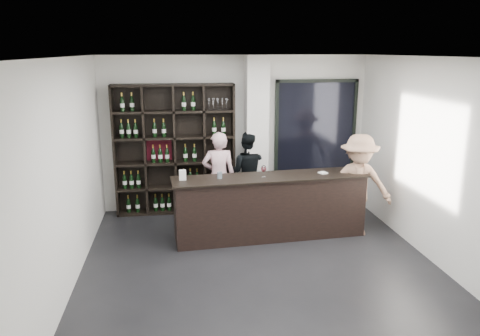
{
  "coord_description": "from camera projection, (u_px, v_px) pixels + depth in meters",
  "views": [
    {
      "loc": [
        -1.12,
        -5.94,
        2.99
      ],
      "look_at": [
        -0.14,
        1.1,
        1.19
      ],
      "focal_mm": 35.0,
      "sensor_mm": 36.0,
      "label": 1
    }
  ],
  "objects": [
    {
      "name": "wine_shelf",
      "position": [
        175.0,
        150.0,
        8.6
      ],
      "size": [
        2.2,
        0.35,
        2.4
      ],
      "primitive_type": null,
      "color": "black",
      "rests_on": "floor"
    },
    {
      "name": "wine_glass",
      "position": [
        264.0,
        171.0,
        7.35
      ],
      "size": [
        0.1,
        0.1,
        0.21
      ],
      "primitive_type": null,
      "rotation": [
        0.0,
        0.0,
        0.18
      ],
      "color": "white",
      "rests_on": "tasting_counter"
    },
    {
      "name": "structural_column",
      "position": [
        256.0,
        135.0,
        8.65
      ],
      "size": [
        0.4,
        0.4,
        2.9
      ],
      "primitive_type": "cube",
      "color": "silver",
      "rests_on": "floor"
    },
    {
      "name": "glass_panel",
      "position": [
        315.0,
        134.0,
        9.04
      ],
      "size": [
        1.6,
        0.08,
        2.1
      ],
      "color": "black",
      "rests_on": "floor"
    },
    {
      "name": "tasting_counter",
      "position": [
        270.0,
        207.0,
        7.57
      ],
      "size": [
        3.14,
        0.65,
        1.03
      ],
      "rotation": [
        0.0,
        0.0,
        0.07
      ],
      "color": "black",
      "rests_on": "floor"
    },
    {
      "name": "card_stand",
      "position": [
        183.0,
        175.0,
        7.19
      ],
      "size": [
        0.11,
        0.05,
        0.16
      ],
      "primitive_type": "cube",
      "rotation": [
        0.0,
        0.0,
        -0.0
      ],
      "color": "white",
      "rests_on": "tasting_counter"
    },
    {
      "name": "napkin_stack",
      "position": [
        323.0,
        173.0,
        7.6
      ],
      "size": [
        0.15,
        0.15,
        0.02
      ],
      "primitive_type": "cube",
      "rotation": [
        0.0,
        0.0,
        0.35
      ],
      "color": "white",
      "rests_on": "tasting_counter"
    },
    {
      "name": "spit_cup",
      "position": [
        220.0,
        175.0,
        7.29
      ],
      "size": [
        0.09,
        0.09,
        0.1
      ],
      "primitive_type": "cylinder",
      "rotation": [
        0.0,
        0.0,
        -0.21
      ],
      "color": "#9BB0BE",
      "rests_on": "tasting_counter"
    },
    {
      "name": "taster_pink",
      "position": [
        219.0,
        177.0,
        8.28
      ],
      "size": [
        0.61,
        0.42,
        1.61
      ],
      "primitive_type": "imported",
      "rotation": [
        0.0,
        0.0,
        3.08
      ],
      "color": "#D4A6AD",
      "rests_on": "floor"
    },
    {
      "name": "floor",
      "position": [
        261.0,
        268.0,
        6.59
      ],
      "size": [
        5.0,
        5.5,
        0.01
      ],
      "primitive_type": "cube",
      "color": "black",
      "rests_on": "ground"
    },
    {
      "name": "taster_black",
      "position": [
        248.0,
        172.0,
        8.73
      ],
      "size": [
        0.91,
        0.83,
        1.53
      ],
      "primitive_type": "imported",
      "rotation": [
        0.0,
        0.0,
        2.74
      ],
      "color": "black",
      "rests_on": "floor"
    },
    {
      "name": "customer",
      "position": [
        358.0,
        185.0,
        7.63
      ],
      "size": [
        1.18,
        0.81,
        1.68
      ],
      "primitive_type": "imported",
      "rotation": [
        0.0,
        0.0,
        -0.18
      ],
      "color": "#A0785F",
      "rests_on": "floor"
    }
  ]
}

